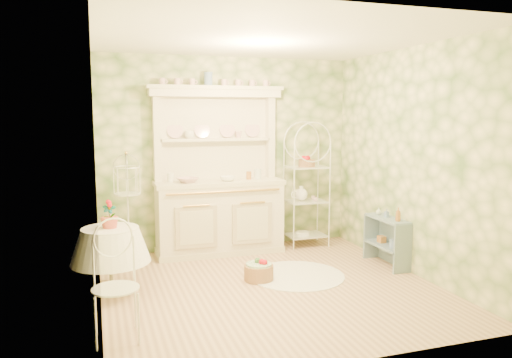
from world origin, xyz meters
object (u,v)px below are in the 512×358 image
object	(u,v)px
round_table	(111,263)
kitchen_dresser	(219,171)
bakers_rack	(307,183)
birdcage_stand	(128,206)
cafe_chair	(115,284)
floor_basket	(259,270)
side_shelf	(387,244)

from	to	relation	value
round_table	kitchen_dresser	bearing A→B (deg)	38.38
bakers_rack	birdcage_stand	world-z (taller)	bakers_rack
cafe_chair	floor_basket	xyz separation A→B (m)	(1.63, 1.07, -0.37)
cafe_chair	floor_basket	size ratio (longest dim) A/B	2.61
birdcage_stand	floor_basket	size ratio (longest dim) A/B	4.04
round_table	cafe_chair	bearing A→B (deg)	-90.00
side_shelf	round_table	world-z (taller)	round_table
bakers_rack	round_table	world-z (taller)	bakers_rack
kitchen_dresser	floor_basket	bearing A→B (deg)	-83.24
side_shelf	round_table	bearing A→B (deg)	-179.54
birdcage_stand	kitchen_dresser	bearing A→B (deg)	7.25
bakers_rack	birdcage_stand	size ratio (longest dim) A/B	1.23
cafe_chair	floor_basket	world-z (taller)	cafe_chair
floor_basket	round_table	bearing A→B (deg)	176.41
birdcage_stand	bakers_rack	bearing A→B (deg)	3.28
bakers_rack	birdcage_stand	bearing A→B (deg)	-177.51
side_shelf	birdcage_stand	distance (m)	3.32
cafe_chair	round_table	bearing A→B (deg)	73.27
kitchen_dresser	bakers_rack	size ratio (longest dim) A/B	1.24
side_shelf	floor_basket	distance (m)	1.74
kitchen_dresser	side_shelf	bearing A→B (deg)	-33.03
side_shelf	floor_basket	world-z (taller)	side_shelf
birdcage_stand	cafe_chair	bearing A→B (deg)	-96.56
floor_basket	cafe_chair	bearing A→B (deg)	-146.75
kitchen_dresser	bakers_rack	world-z (taller)	kitchen_dresser
bakers_rack	birdcage_stand	xyz separation A→B (m)	(-2.53, -0.14, -0.17)
kitchen_dresser	cafe_chair	distance (m)	2.85
kitchen_dresser	round_table	bearing A→B (deg)	-141.62
round_table	birdcage_stand	distance (m)	1.13
side_shelf	birdcage_stand	world-z (taller)	birdcage_stand
cafe_chair	floor_basket	bearing A→B (deg)	16.52
birdcage_stand	floor_basket	distance (m)	1.89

